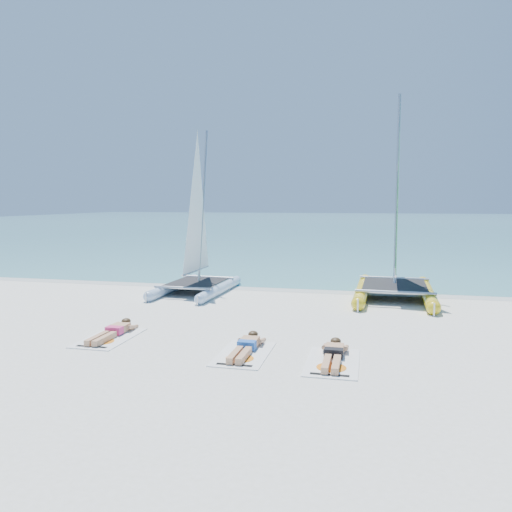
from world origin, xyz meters
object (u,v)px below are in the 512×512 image
at_px(sunbather_a, 113,331).
at_px(sunbather_b, 246,346).
at_px(towel_b, 244,354).
at_px(towel_c, 333,362).
at_px(sunbather_c, 333,354).
at_px(catamaran_yellow, 396,230).
at_px(catamaran_blue, 197,242).
at_px(towel_a, 109,338).

height_order(sunbather_a, sunbather_b, same).
bearing_deg(sunbather_a, towel_b, -11.42).
height_order(sunbather_a, towel_b, sunbather_a).
bearing_deg(towel_c, sunbather_a, 171.02).
bearing_deg(sunbather_a, towel_c, -8.98).
height_order(towel_b, sunbather_c, sunbather_c).
distance_m(catamaran_yellow, sunbather_b, 8.15).
height_order(catamaran_blue, sunbather_c, catamaran_blue).
relative_size(catamaran_blue, towel_b, 3.11).
relative_size(catamaran_yellow, towel_a, 3.73).
bearing_deg(towel_b, sunbather_a, 168.58).
distance_m(catamaran_blue, catamaran_yellow, 6.64).
relative_size(catamaran_blue, sunbather_b, 3.34).
height_order(towel_b, towel_c, same).
relative_size(catamaran_blue, catamaran_yellow, 0.83).
relative_size(towel_a, sunbather_a, 1.07).
bearing_deg(sunbather_b, towel_c, -10.44).
xyz_separation_m(towel_a, sunbather_c, (5.08, -0.42, 0.11)).
distance_m(catamaran_blue, towel_c, 8.48).
xyz_separation_m(towel_a, towel_b, (3.28, -0.47, 0.00)).
bearing_deg(catamaran_blue, towel_c, -50.16).
bearing_deg(sunbather_c, towel_c, -90.00).
distance_m(catamaran_blue, sunbather_c, 8.31).
xyz_separation_m(sunbather_a, sunbather_c, (5.08, -0.61, 0.00)).
xyz_separation_m(sunbather_a, sunbather_b, (3.28, -0.47, 0.00)).
height_order(towel_a, sunbather_c, sunbather_c).
height_order(catamaran_blue, towel_b, catamaran_blue).
height_order(towel_a, sunbather_a, sunbather_a).
xyz_separation_m(catamaran_blue, towel_a, (-0.00, -5.96, -1.71)).
xyz_separation_m(sunbather_a, towel_c, (5.08, -0.80, -0.11)).
bearing_deg(catamaran_blue, sunbather_b, -60.15).
bearing_deg(towel_b, catamaran_blue, 117.05).
bearing_deg(sunbather_c, sunbather_a, 173.15).
distance_m(sunbather_a, sunbather_c, 5.12).
bearing_deg(sunbather_b, sunbather_a, 171.83).
relative_size(sunbather_a, sunbather_b, 1.00).
bearing_deg(towel_c, towel_a, 173.15).
bearing_deg(towel_b, catamaran_yellow, 66.06).
height_order(catamaran_yellow, sunbather_b, catamaran_yellow).
xyz_separation_m(sunbather_b, sunbather_c, (1.80, -0.14, 0.00)).
height_order(catamaran_blue, catamaran_yellow, catamaran_yellow).
height_order(catamaran_blue, towel_a, catamaran_blue).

